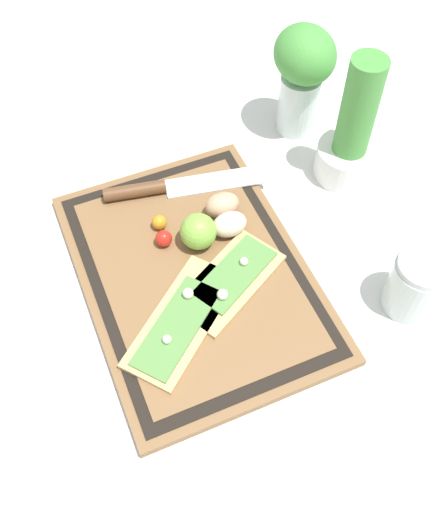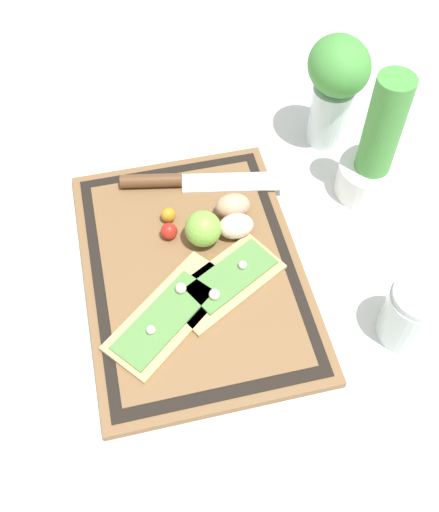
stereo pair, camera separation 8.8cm
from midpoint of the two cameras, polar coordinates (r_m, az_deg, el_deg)
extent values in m
plane|color=silver|center=(0.90, -5.15, -2.26)|extent=(6.00, 6.00, 0.00)
cube|color=brown|center=(0.89, -5.18, -2.02)|extent=(0.45, 0.32, 0.01)
cube|color=black|center=(0.89, -5.22, -1.75)|extent=(0.42, 0.30, 0.00)
cube|color=brown|center=(0.89, -5.23, -1.69)|extent=(0.38, 0.26, 0.00)
cube|color=tan|center=(0.84, -6.57, -6.31)|extent=(0.19, 0.21, 0.01)
cube|color=#568942|center=(0.83, -7.15, -6.93)|extent=(0.14, 0.16, 0.00)
sphere|color=silver|center=(0.85, -5.99, -3.78)|extent=(0.02, 0.02, 0.02)
sphere|color=silver|center=(0.82, -8.13, -8.10)|extent=(0.01, 0.01, 0.01)
cube|color=tan|center=(0.87, -1.92, -2.63)|extent=(0.16, 0.19, 0.01)
cube|color=#568942|center=(0.87, -1.39, -1.88)|extent=(0.12, 0.15, 0.00)
sphere|color=silver|center=(0.84, -2.70, -3.91)|extent=(0.02, 0.02, 0.02)
sphere|color=silver|center=(0.87, -0.52, -0.73)|extent=(0.01, 0.01, 0.01)
cube|color=silver|center=(0.99, -2.91, 6.92)|extent=(0.07, 0.17, 0.00)
cylinder|color=brown|center=(0.98, -10.64, 5.96)|extent=(0.04, 0.10, 0.02)
ellipsoid|color=tan|center=(0.93, -2.43, 4.69)|extent=(0.04, 0.05, 0.04)
ellipsoid|color=beige|center=(0.91, -1.80, 2.84)|extent=(0.04, 0.05, 0.04)
sphere|color=#7FB742|center=(0.89, -4.84, 2.15)|extent=(0.06, 0.06, 0.06)
sphere|color=red|center=(0.91, -8.09, 1.48)|extent=(0.03, 0.03, 0.03)
sphere|color=orange|center=(0.93, -8.44, 3.01)|extent=(0.02, 0.02, 0.02)
cylinder|color=white|center=(1.02, 9.55, 8.78)|extent=(0.10, 0.10, 0.06)
cylinder|color=#47933D|center=(0.95, 10.39, 12.93)|extent=(0.06, 0.06, 0.20)
cylinder|color=silver|center=(0.87, 15.46, -2.99)|extent=(0.08, 0.08, 0.09)
cylinder|color=#B73323|center=(0.89, 15.08, -3.92)|extent=(0.07, 0.07, 0.03)
cylinder|color=silver|center=(0.83, 16.22, -1.14)|extent=(0.08, 0.08, 0.01)
cylinder|color=silver|center=(1.07, 5.13, 14.14)|extent=(0.07, 0.07, 0.11)
ellipsoid|color=#47933D|center=(1.01, 5.57, 18.44)|extent=(0.11, 0.10, 0.09)
camera|label=1|loc=(0.04, -92.87, -4.09)|focal=42.00mm
camera|label=2|loc=(0.04, 87.13, 4.09)|focal=42.00mm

